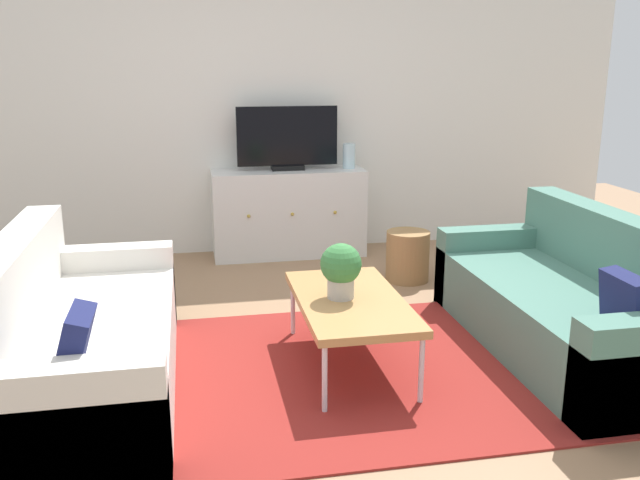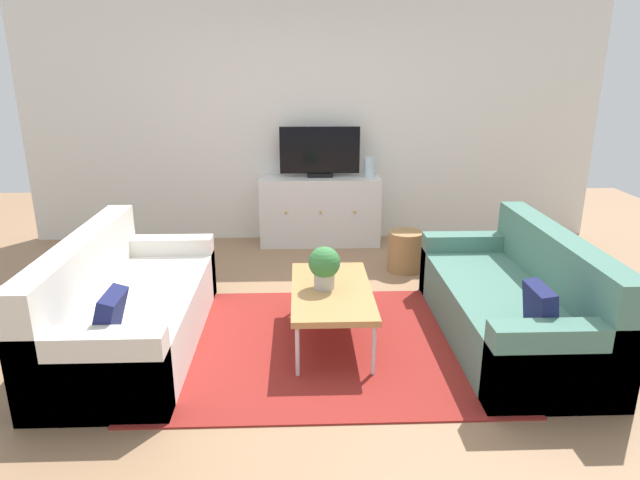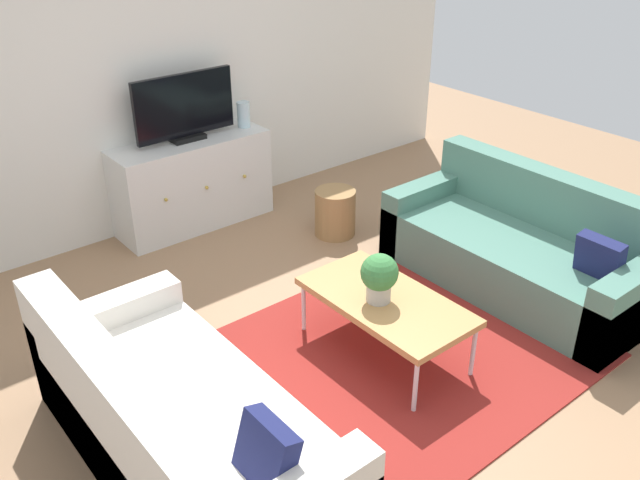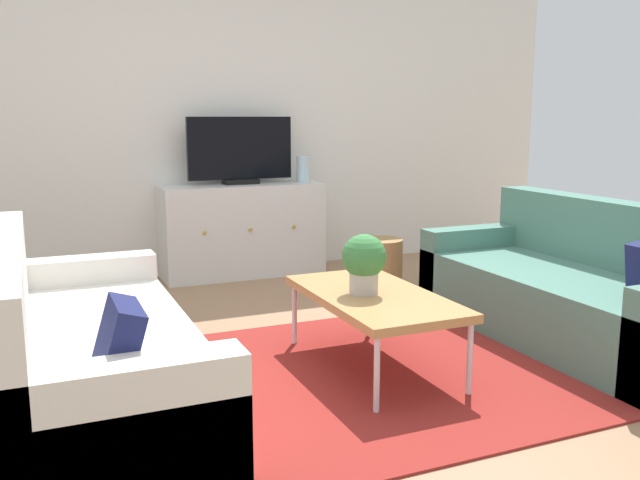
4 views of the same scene
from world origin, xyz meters
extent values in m
plane|color=#997251|center=(0.00, 0.00, 0.00)|extent=(10.00, 10.00, 0.00)
cube|color=silver|center=(0.00, 2.55, 1.35)|extent=(6.40, 0.12, 2.70)
cube|color=maroon|center=(0.00, -0.15, 0.01)|extent=(2.50, 1.90, 0.01)
cube|color=silver|center=(-1.35, -0.10, 0.20)|extent=(0.87, 1.93, 0.41)
cube|color=silver|center=(-1.69, -0.10, 0.41)|extent=(0.20, 1.93, 0.81)
cube|color=silver|center=(-1.35, 0.78, 0.27)|extent=(0.87, 0.18, 0.55)
cube|color=silver|center=(-1.35, -0.98, 0.27)|extent=(0.87, 0.18, 0.55)
cube|color=#191E4C|center=(-1.30, -0.74, 0.53)|extent=(0.18, 0.30, 0.32)
cube|color=#4C7A6B|center=(1.35, -0.10, 0.20)|extent=(0.87, 1.93, 0.41)
cube|color=#4C7A6B|center=(1.69, -0.10, 0.41)|extent=(0.20, 1.93, 0.81)
cube|color=#4C7A6B|center=(1.35, 0.78, 0.27)|extent=(0.87, 0.18, 0.55)
cube|color=#B7844C|center=(0.06, -0.07, 0.39)|extent=(0.58, 1.09, 0.04)
cylinder|color=silver|center=(-0.19, -0.57, 0.18)|extent=(0.03, 0.03, 0.37)
cylinder|color=silver|center=(0.31, -0.57, 0.18)|extent=(0.03, 0.03, 0.37)
cylinder|color=silver|center=(-0.19, 0.43, 0.18)|extent=(0.03, 0.03, 0.37)
cylinder|color=silver|center=(0.31, 0.43, 0.18)|extent=(0.03, 0.03, 0.37)
cylinder|color=#B7B2A8|center=(0.01, -0.05, 0.46)|extent=(0.15, 0.15, 0.11)
sphere|color=#387A3D|center=(0.01, -0.05, 0.61)|extent=(0.23, 0.23, 0.23)
cube|color=silver|center=(0.06, 2.27, 0.38)|extent=(1.33, 0.44, 0.76)
sphere|color=#B79338|center=(-0.31, 2.04, 0.42)|extent=(0.03, 0.03, 0.03)
sphere|color=#B79338|center=(0.06, 2.04, 0.42)|extent=(0.03, 0.03, 0.03)
sphere|color=#B79338|center=(0.44, 2.04, 0.42)|extent=(0.03, 0.03, 0.03)
cube|color=black|center=(0.06, 2.29, 0.78)|extent=(0.28, 0.16, 0.04)
cube|color=black|center=(0.06, 2.29, 1.06)|extent=(0.87, 0.04, 0.51)
cylinder|color=silver|center=(0.61, 2.27, 0.87)|extent=(0.11, 0.11, 0.22)
cylinder|color=#9E7547|center=(0.87, 1.36, 0.20)|extent=(0.34, 0.34, 0.40)
camera|label=1|loc=(-0.79, -3.54, 1.70)|focal=38.17mm
camera|label=2|loc=(-0.16, -3.79, 1.97)|focal=31.28mm
camera|label=3|loc=(-2.46, -2.52, 2.71)|focal=38.27mm
camera|label=4|loc=(-1.54, -3.09, 1.32)|focal=38.05mm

